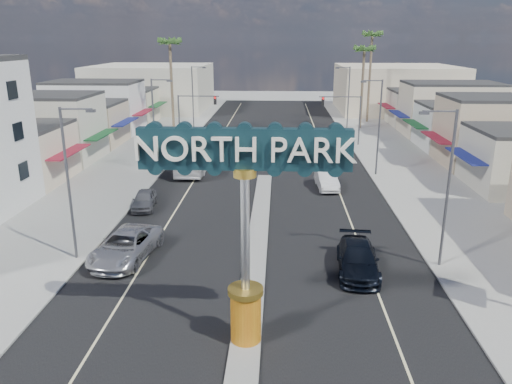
# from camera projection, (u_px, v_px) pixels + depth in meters

# --- Properties ---
(ground) EXTENTS (160.00, 160.00, 0.00)m
(ground) POSITION_uv_depth(u_px,v_px,m) (265.00, 174.00, 48.23)
(ground) COLOR gray
(ground) RESTS_ON ground
(road) EXTENTS (20.00, 120.00, 0.01)m
(road) POSITION_uv_depth(u_px,v_px,m) (265.00, 174.00, 48.23)
(road) COLOR black
(road) RESTS_ON ground
(median_island) EXTENTS (1.30, 30.00, 0.16)m
(median_island) POSITION_uv_depth(u_px,v_px,m) (258.00, 236.00, 32.94)
(median_island) COLOR gray
(median_island) RESTS_ON ground
(sidewalk_left) EXTENTS (8.00, 120.00, 0.12)m
(sidewalk_left) POSITION_uv_depth(u_px,v_px,m) (122.00, 172.00, 48.84)
(sidewalk_left) COLOR gray
(sidewalk_left) RESTS_ON ground
(sidewalk_right) EXTENTS (8.00, 120.00, 0.12)m
(sidewalk_right) POSITION_uv_depth(u_px,v_px,m) (411.00, 175.00, 47.59)
(sidewalk_right) COLOR gray
(sidewalk_right) RESTS_ON ground
(storefront_row_left) EXTENTS (12.00, 42.00, 6.00)m
(storefront_row_left) POSITION_uv_depth(u_px,v_px,m) (72.00, 120.00, 60.84)
(storefront_row_left) COLOR beige
(storefront_row_left) RESTS_ON ground
(storefront_row_right) EXTENTS (12.00, 42.00, 6.00)m
(storefront_row_right) POSITION_uv_depth(u_px,v_px,m) (472.00, 123.00, 58.68)
(storefront_row_right) COLOR #B7B29E
(storefront_row_right) RESTS_ON ground
(backdrop_far_left) EXTENTS (20.00, 20.00, 8.00)m
(backdrop_far_left) POSITION_uv_depth(u_px,v_px,m) (152.00, 88.00, 91.01)
(backdrop_far_left) COLOR #B7B29E
(backdrop_far_left) RESTS_ON ground
(backdrop_far_right) EXTENTS (20.00, 20.00, 8.00)m
(backdrop_far_right) POSITION_uv_depth(u_px,v_px,m) (396.00, 89.00, 89.03)
(backdrop_far_right) COLOR beige
(backdrop_far_right) RESTS_ON ground
(gateway_sign) EXTENTS (8.20, 1.50, 9.15)m
(gateway_sign) POSITION_uv_depth(u_px,v_px,m) (245.00, 213.00, 19.74)
(gateway_sign) COLOR #BE540E
(gateway_sign) RESTS_ON median_island
(traffic_signal_left) EXTENTS (5.09, 0.45, 6.00)m
(traffic_signal_left) POSITION_uv_depth(u_px,v_px,m) (193.00, 110.00, 60.75)
(traffic_signal_left) COLOR #47474C
(traffic_signal_left) RESTS_ON ground
(traffic_signal_right) EXTENTS (5.09, 0.45, 6.00)m
(traffic_signal_right) POSITION_uv_depth(u_px,v_px,m) (345.00, 111.00, 59.92)
(traffic_signal_right) COLOR #47474C
(traffic_signal_right) RESTS_ON ground
(streetlight_l_near) EXTENTS (2.03, 0.22, 9.00)m
(streetlight_l_near) POSITION_uv_depth(u_px,v_px,m) (70.00, 177.00, 28.12)
(streetlight_l_near) COLOR #47474C
(streetlight_l_near) RESTS_ON ground
(streetlight_l_mid) EXTENTS (2.03, 0.22, 9.00)m
(streetlight_l_mid) POSITION_uv_depth(u_px,v_px,m) (155.00, 121.00, 47.21)
(streetlight_l_mid) COLOR #47474C
(streetlight_l_mid) RESTS_ON ground
(streetlight_l_far) EXTENTS (2.03, 0.22, 9.00)m
(streetlight_l_far) POSITION_uv_depth(u_px,v_px,m) (194.00, 96.00, 68.21)
(streetlight_l_far) COLOR #47474C
(streetlight_l_far) RESTS_ON ground
(streetlight_r_near) EXTENTS (2.03, 0.22, 9.00)m
(streetlight_r_near) POSITION_uv_depth(u_px,v_px,m) (446.00, 182.00, 27.18)
(streetlight_r_near) COLOR #47474C
(streetlight_r_near) RESTS_ON ground
(streetlight_r_mid) EXTENTS (2.03, 0.22, 9.00)m
(streetlight_r_mid) POSITION_uv_depth(u_px,v_px,m) (378.00, 123.00, 46.27)
(streetlight_r_mid) COLOR #47474C
(streetlight_r_mid) RESTS_ON ground
(streetlight_r_far) EXTENTS (2.03, 0.22, 9.00)m
(streetlight_r_far) POSITION_uv_depth(u_px,v_px,m) (347.00, 97.00, 67.28)
(streetlight_r_far) COLOR #47474C
(streetlight_r_far) RESTS_ON ground
(palm_left_far) EXTENTS (2.60, 2.60, 13.10)m
(palm_left_far) POSITION_uv_depth(u_px,v_px,m) (170.00, 47.00, 64.53)
(palm_left_far) COLOR brown
(palm_left_far) RESTS_ON ground
(palm_right_mid) EXTENTS (2.60, 2.60, 12.10)m
(palm_right_mid) POSITION_uv_depth(u_px,v_px,m) (364.00, 53.00, 69.35)
(palm_right_mid) COLOR brown
(palm_right_mid) RESTS_ON ground
(palm_right_far) EXTENTS (2.60, 2.60, 14.10)m
(palm_right_far) POSITION_uv_depth(u_px,v_px,m) (372.00, 40.00, 74.47)
(palm_right_far) COLOR brown
(palm_right_far) RESTS_ON ground
(suv_left) EXTENTS (3.58, 6.38, 1.68)m
(suv_left) POSITION_uv_depth(u_px,v_px,m) (126.00, 246.00, 29.40)
(suv_left) COLOR #B5B5BA
(suv_left) RESTS_ON ground
(suv_right) EXTENTS (2.58, 5.57, 1.57)m
(suv_right) POSITION_uv_depth(u_px,v_px,m) (358.00, 259.00, 27.76)
(suv_right) COLOR black
(suv_right) RESTS_ON ground
(car_parked_left) EXTENTS (2.05, 4.19, 1.37)m
(car_parked_left) POSITION_uv_depth(u_px,v_px,m) (144.00, 200.00, 38.36)
(car_parked_left) COLOR slate
(car_parked_left) RESTS_ON ground
(car_parked_right) EXTENTS (1.95, 4.72, 1.52)m
(car_parked_right) POSITION_uv_depth(u_px,v_px,m) (327.00, 180.00, 43.40)
(car_parked_right) COLOR silver
(car_parked_right) RESTS_ON ground
(city_bus) EXTENTS (2.50, 10.60, 2.95)m
(city_bus) POSITION_uv_depth(u_px,v_px,m) (196.00, 154.00, 49.83)
(city_bus) COLOR silver
(city_bus) RESTS_ON ground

